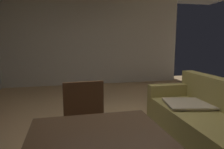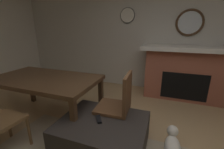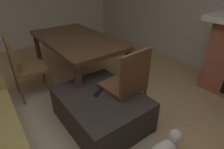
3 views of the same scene
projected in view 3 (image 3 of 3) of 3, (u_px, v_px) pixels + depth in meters
name	position (u px, v px, depth m)	size (l,w,h in m)	color
area_rug	(52.00, 147.00, 1.98)	(2.60, 2.00, 0.01)	tan
ottoman_coffee_table	(101.00, 109.00, 2.23)	(1.05, 0.84, 0.41)	#2D2826
tv_remote	(98.00, 92.00, 2.16)	(0.05, 0.16, 0.02)	black
dining_table	(76.00, 42.00, 2.95)	(1.70, 0.93, 0.74)	#513823
dining_chair_west	(128.00, 82.00, 2.16)	(0.47, 0.47, 0.93)	brown
dining_chair_north	(22.00, 64.00, 2.57)	(0.46, 0.46, 0.93)	brown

